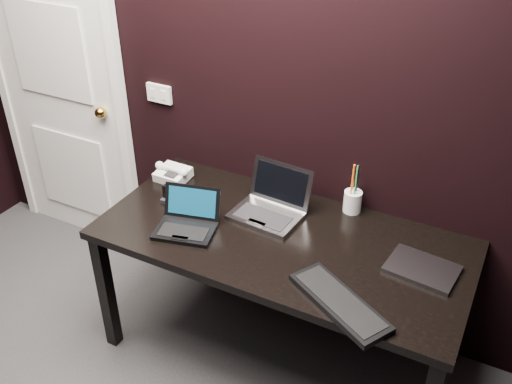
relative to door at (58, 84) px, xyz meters
The scene contains 11 objects.
wall_back 1.37m from the door, ahead, with size 4.00×4.00×0.00m, color black.
door is the anchor object (origin of this frame).
wall_switch 0.73m from the door, ahead, with size 0.15×0.02×0.10m.
desk 1.73m from the door, 12.82° to the right, with size 1.70×0.80×0.74m.
netbook 1.36m from the door, 22.95° to the right, with size 0.32×0.30×0.17m.
silver_laptop 1.56m from the door, ahead, with size 0.34×0.31×0.22m.
ext_keyboard 2.17m from the door, 18.32° to the right, with size 0.47×0.36×0.03m.
closed_laptop 2.32m from the door, ahead, with size 0.31×0.24×0.02m.
desk_phone 0.97m from the door, 11.30° to the right, with size 0.20×0.15×0.10m.
mobile_phone 1.11m from the door, 20.18° to the right, with size 0.05×0.05×0.09m.
pen_cup 1.88m from the door, ahead, with size 0.11×0.11×0.26m.
Camera 1 is at (1.16, -0.51, 2.31)m, focal length 40.00 mm.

